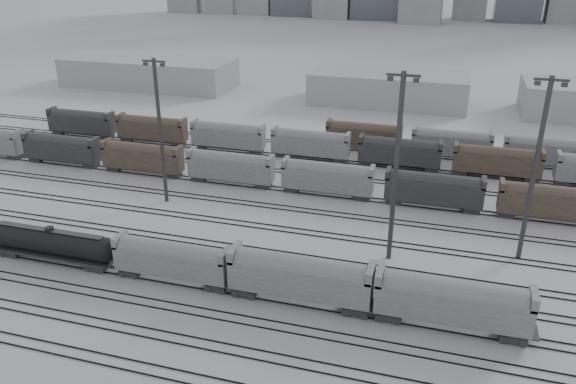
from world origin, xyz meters
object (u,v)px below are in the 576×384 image
(tank_car_b, at_px, (52,243))
(hopper_car_b, at_px, (300,276))
(hopper_car_c, at_px, (452,300))
(light_mast_c, at_px, (396,165))
(hopper_car_a, at_px, (172,258))

(tank_car_b, distance_m, hopper_car_b, 33.24)
(hopper_car_c, height_order, light_mast_c, light_mast_c)
(tank_car_b, distance_m, hopper_car_c, 49.88)
(light_mast_c, bearing_deg, hopper_car_b, -122.96)
(hopper_car_a, relative_size, hopper_car_c, 0.90)
(tank_car_b, height_order, hopper_car_b, hopper_car_b)
(hopper_car_a, bearing_deg, hopper_car_b, 0.00)
(hopper_car_a, distance_m, hopper_car_c, 32.67)
(hopper_car_a, height_order, hopper_car_c, hopper_car_c)
(hopper_car_c, relative_size, light_mast_c, 0.66)
(tank_car_b, bearing_deg, hopper_car_c, 0.00)
(hopper_car_c, bearing_deg, hopper_car_b, 180.00)
(hopper_car_c, bearing_deg, hopper_car_a, 180.00)
(hopper_car_b, relative_size, hopper_car_c, 1.02)
(hopper_car_c, bearing_deg, light_mast_c, 121.55)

